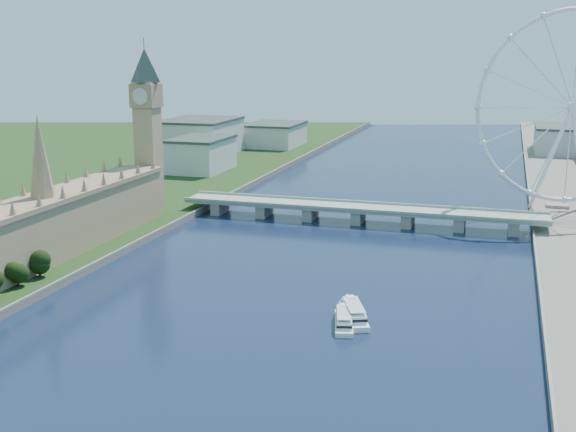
% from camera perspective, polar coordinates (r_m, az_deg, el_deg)
% --- Properties ---
extents(parliament_range, '(24.00, 200.00, 70.00)m').
position_cam_1_polar(parliament_range, '(367.98, -18.61, -0.84)').
color(parliament_range, tan).
rests_on(parliament_range, ground).
extents(big_ben, '(20.02, 20.02, 110.00)m').
position_cam_1_polar(big_ben, '(451.48, -11.10, 8.26)').
color(big_ben, tan).
rests_on(big_ben, ground).
extents(westminster_bridge, '(220.00, 22.00, 9.50)m').
position_cam_1_polar(westminster_bridge, '(438.37, 5.61, 0.36)').
color(westminster_bridge, gray).
rests_on(westminster_bridge, ground).
extents(london_eye, '(113.60, 39.12, 124.30)m').
position_cam_1_polar(london_eye, '(477.44, 21.55, 7.96)').
color(london_eye, silver).
rests_on(london_eye, ground).
extents(city_skyline, '(505.00, 280.00, 32.00)m').
position_cam_1_polar(city_skyline, '(686.47, 13.20, 5.57)').
color(city_skyline, beige).
rests_on(city_skyline, ground).
extents(tour_boat_near, '(18.63, 31.26, 6.76)m').
position_cam_1_polar(tour_boat_near, '(284.24, 5.22, -8.15)').
color(tour_boat_near, white).
rests_on(tour_boat_near, ground).
extents(tour_boat_far, '(13.29, 28.48, 6.08)m').
position_cam_1_polar(tour_boat_far, '(277.98, 4.43, -8.64)').
color(tour_boat_far, silver).
rests_on(tour_boat_far, ground).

